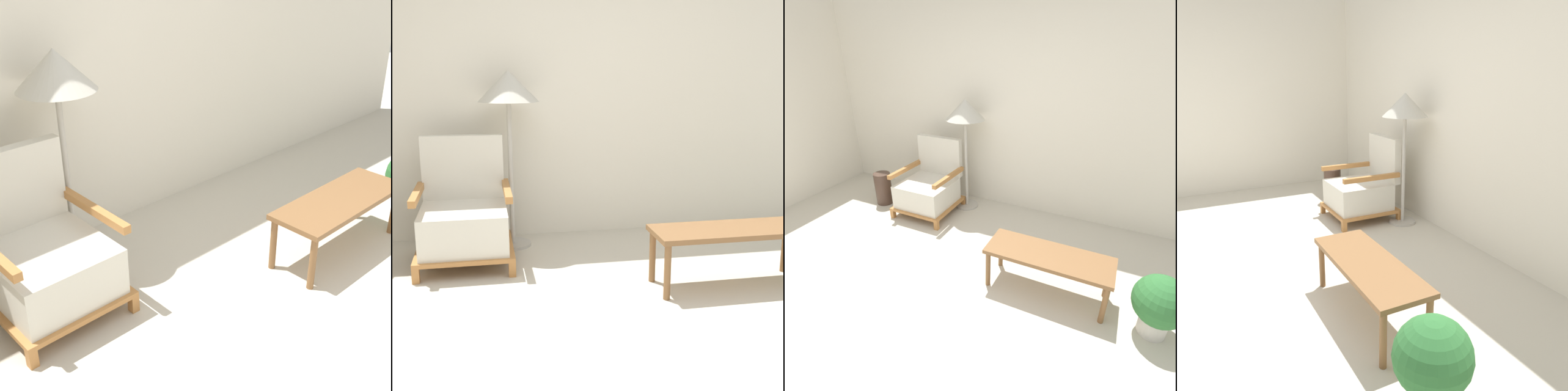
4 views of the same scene
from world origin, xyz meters
TOP-DOWN VIEW (x-y plane):
  - ground_plane at (0.00, 0.00)m, footprint 14.00×14.00m
  - wall_back at (0.00, 2.35)m, footprint 8.00×0.06m
  - armchair at (-0.86, 1.71)m, footprint 0.71×0.72m
  - floor_lamp at (-0.49, 2.03)m, footprint 0.48×0.48m
  - coffee_table at (0.90, 0.91)m, footprint 1.07×0.39m

SIDE VIEW (x-z plane):
  - ground_plane at x=0.00m, z-range 0.00..0.00m
  - armchair at x=-0.86m, z-range -0.13..0.80m
  - coffee_table at x=0.90m, z-range 0.15..0.55m
  - floor_lamp at x=-0.49m, z-range 0.52..1.95m
  - wall_back at x=0.00m, z-range 0.00..2.70m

